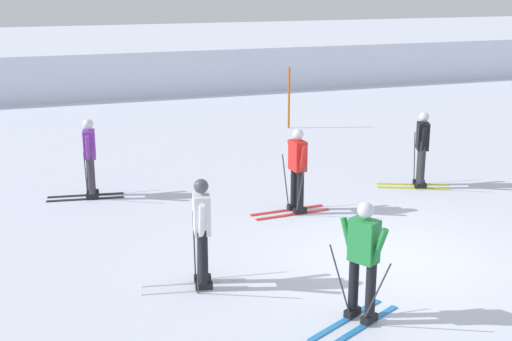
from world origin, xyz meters
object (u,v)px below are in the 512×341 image
Objects in this scene: skier_black at (422,147)px; skier_white at (201,230)px; trail_marker_pole at (289,98)px; skier_green at (363,258)px; skier_red at (297,168)px; skier_purple at (90,156)px.

skier_black is 6.88m from skier_white.
skier_white is 11.64m from trail_marker_pole.
trail_marker_pole is (5.51, 10.26, 0.03)m from skier_white.
skier_green is at bearing -107.24° from trail_marker_pole.
skier_black is 3.35m from skier_red.
skier_green is 7.42m from skier_purple.
skier_purple is at bearing 102.19° from skier_white.
skier_red is at bearing -31.64° from skier_purple.
skier_black is at bearing 30.04° from skier_white.
skier_purple is 0.90× the size of trail_marker_pole.
skier_purple is 8.40m from trail_marker_pole.
skier_black is 1.00× the size of skier_purple.
skier_black and skier_green have the same top height.
skier_red is at bearing 45.72° from skier_white.
skier_red is 0.90× the size of trail_marker_pole.
trail_marker_pole is at bearing 69.37° from skier_red.
skier_purple is at bearing 112.76° from skier_green.
trail_marker_pole is at bearing 72.76° from skier_green.
skier_black is 6.83m from trail_marker_pole.
skier_white is 1.00× the size of skier_purple.
skier_red is (-3.27, -0.69, -0.00)m from skier_black.
skier_purple is at bearing 148.36° from skier_red.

